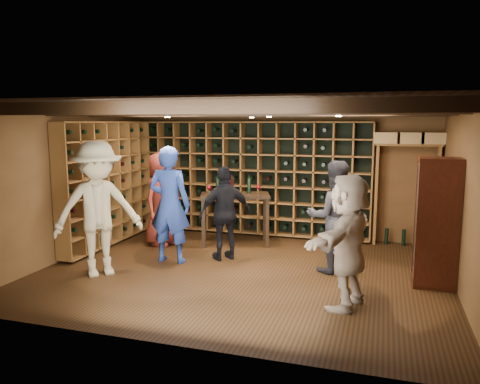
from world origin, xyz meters
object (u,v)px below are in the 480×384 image
(guest_woman_black, at_px, (225,213))
(guest_khaki, at_px, (98,209))
(guest_red_floral, at_px, (162,199))
(man_grey_suit, at_px, (334,217))
(display_cabinet, at_px, (436,225))
(guest_beige, at_px, (348,241))
(man_blue_shirt, at_px, (170,205))
(tasting_table, at_px, (235,200))

(guest_woman_black, xyz_separation_m, guest_khaki, (-1.52, -1.30, 0.22))
(guest_red_floral, bearing_deg, man_grey_suit, -91.02)
(display_cabinet, distance_m, guest_khaki, 4.79)
(guest_khaki, distance_m, guest_beige, 3.60)
(man_blue_shirt, bearing_deg, tasting_table, -118.56)
(guest_red_floral, distance_m, tasting_table, 1.35)
(guest_red_floral, distance_m, guest_khaki, 1.86)
(guest_khaki, bearing_deg, guest_woman_black, -4.54)
(man_blue_shirt, xyz_separation_m, guest_khaki, (-0.71, -0.91, 0.05))
(guest_beige, bearing_deg, tasting_table, -120.77)
(guest_woman_black, distance_m, guest_beige, 2.54)
(display_cabinet, height_order, man_blue_shirt, man_blue_shirt)
(display_cabinet, xyz_separation_m, tasting_table, (-3.31, 1.29, -0.03))
(man_grey_suit, height_order, guest_beige, man_grey_suit)
(guest_woman_black, height_order, guest_khaki, guest_khaki)
(guest_red_floral, relative_size, guest_beige, 1.04)
(man_grey_suit, height_order, tasting_table, man_grey_suit)
(man_blue_shirt, height_order, guest_red_floral, man_blue_shirt)
(display_cabinet, relative_size, tasting_table, 1.26)
(display_cabinet, bearing_deg, man_blue_shirt, -179.16)
(display_cabinet, distance_m, tasting_table, 3.56)
(display_cabinet, bearing_deg, man_grey_suit, 171.82)
(display_cabinet, xyz_separation_m, guest_khaki, (-4.69, -0.97, 0.14))
(man_blue_shirt, xyz_separation_m, man_grey_suit, (2.57, 0.26, -0.10))
(man_blue_shirt, bearing_deg, man_grey_suit, -176.52)
(display_cabinet, distance_m, man_grey_suit, 1.42)
(guest_red_floral, distance_m, guest_woman_black, 1.53)
(guest_woman_black, bearing_deg, display_cabinet, 133.14)
(guest_woman_black, xyz_separation_m, tasting_table, (-0.15, 0.96, 0.05))
(man_grey_suit, distance_m, guest_beige, 1.37)
(man_blue_shirt, xyz_separation_m, guest_woman_black, (0.81, 0.39, -0.17))
(guest_beige, bearing_deg, display_cabinet, 152.59)
(guest_khaki, bearing_deg, tasting_table, 13.60)
(man_blue_shirt, height_order, man_grey_suit, man_blue_shirt)
(guest_beige, bearing_deg, man_blue_shirt, -93.65)
(guest_woman_black, xyz_separation_m, guest_beige, (2.07, -1.46, 0.05))
(man_grey_suit, xyz_separation_m, guest_khaki, (-3.29, -1.17, 0.15))
(display_cabinet, relative_size, man_blue_shirt, 0.93)
(man_blue_shirt, bearing_deg, display_cabinet, 178.54)
(man_grey_suit, xyz_separation_m, guest_beige, (0.31, -1.33, -0.02))
(guest_red_floral, bearing_deg, guest_khaki, -172.02)
(display_cabinet, relative_size, guest_khaki, 0.88)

